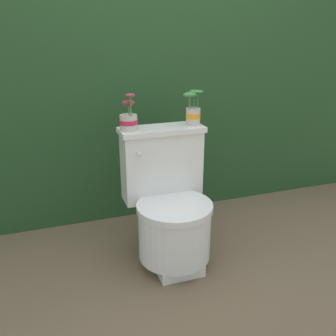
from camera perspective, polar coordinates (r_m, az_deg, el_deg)
ground_plane at (r=2.35m, az=3.02°, el=-13.87°), size 12.00×12.00×0.00m
hedge_backdrop at (r=3.01m, az=-4.58°, el=11.53°), size 3.92×0.80×1.71m
toilet at (r=2.21m, az=0.28°, el=-5.99°), size 0.50×0.54×0.79m
potted_plant_left at (r=2.11m, az=-6.02°, el=7.47°), size 0.10×0.11×0.21m
potted_plant_midleft at (r=2.22m, az=3.80°, el=8.71°), size 0.13×0.09×0.20m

